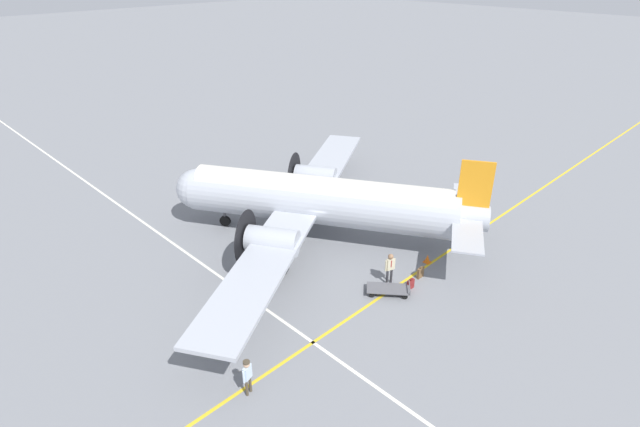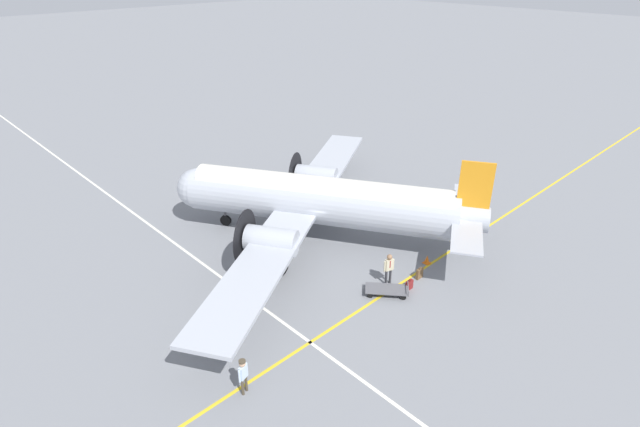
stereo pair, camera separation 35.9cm
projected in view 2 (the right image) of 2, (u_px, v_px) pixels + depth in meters
ground_plane at (320, 238)px, 30.11m from camera, size 300.00×300.00×0.00m
apron_line_eastwest at (403, 282)px, 26.07m from camera, size 120.00×0.16×0.01m
apron_line_northsouth at (228, 282)px, 26.01m from camera, size 0.16×120.00×0.01m
airliner_main at (313, 200)px, 29.05m from camera, size 23.23×18.53×5.77m
crew_foreground at (243, 373)px, 19.00m from camera, size 0.53×0.34×1.64m
passenger_boarding at (389, 266)px, 25.43m from camera, size 0.58×0.31×1.76m
suitcase_near_door at (419, 273)px, 26.22m from camera, size 0.45×0.15×0.63m
suitcase_upright_spare at (409, 285)px, 25.37m from camera, size 0.43×0.18×0.56m
baggage_cart at (387, 290)px, 24.99m from camera, size 2.14×2.27×0.56m
traffic_cone at (427, 260)px, 27.55m from camera, size 0.37×0.37×0.49m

